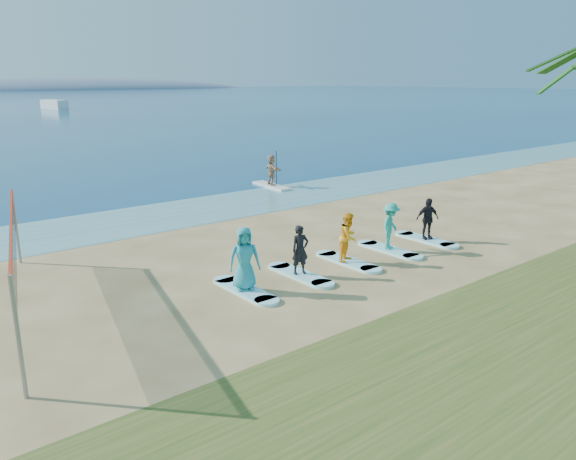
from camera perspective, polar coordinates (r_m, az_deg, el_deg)
ground at (r=17.25m, az=3.90°, el=-4.95°), size 600.00×600.00×0.00m
shallow_water at (r=25.62m, az=-12.21°, el=1.49°), size 600.00×600.00×0.00m
island_ridge at (r=329.44m, az=-20.65°, el=13.25°), size 220.00×56.00×18.00m
volleyball_net at (r=15.81m, az=-26.11°, el=-1.16°), size 2.19×8.84×2.50m
paddleboard at (r=31.65m, az=-1.69°, el=4.51°), size 0.92×3.04×0.12m
paddleboarder at (r=31.50m, az=-1.70°, el=6.12°), size 0.79×1.62×1.68m
boat_offshore_b at (r=121.06m, az=-22.62°, el=11.27°), size 3.44×7.14×1.75m
surfboard_0 at (r=16.24m, az=-4.40°, el=-6.11°), size 0.70×2.20×0.09m
student_0 at (r=15.92m, az=-4.47°, el=-2.90°), size 1.05×0.88×1.82m
surfboard_1 at (r=17.41m, az=1.23°, el=-4.57°), size 0.70×2.20×0.09m
student_1 at (r=17.15m, az=1.24°, el=-2.03°), size 0.63×0.49×1.53m
surfboard_2 at (r=18.74m, az=6.08°, el=-3.20°), size 0.70×2.20×0.09m
student_2 at (r=18.48m, az=6.16°, el=-0.69°), size 0.97×0.88×1.62m
surfboard_3 at (r=20.19m, az=10.26°, el=-2.00°), size 0.70×2.20×0.09m
student_3 at (r=19.95m, az=10.37°, el=0.38°), size 1.22×0.99×1.65m
surfboard_4 at (r=21.74m, az=13.85°, el=-0.96°), size 0.70×2.20×0.09m
student_4 at (r=21.53m, az=13.98°, el=1.13°), size 0.98×0.70×1.55m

